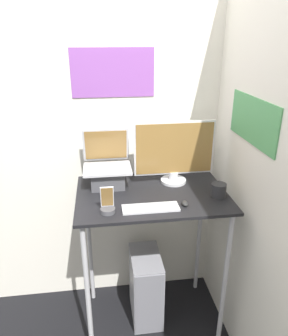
% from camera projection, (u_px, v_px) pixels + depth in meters
% --- Properties ---
extents(wall_back, '(6.00, 0.06, 2.60)m').
position_uv_depth(wall_back, '(143.00, 144.00, 2.46)').
color(wall_back, silver).
rests_on(wall_back, ground_plane).
extents(wall_side_right, '(0.06, 6.00, 2.60)m').
position_uv_depth(wall_side_right, '(263.00, 182.00, 1.84)').
color(wall_side_right, silver).
rests_on(wall_side_right, ground_plane).
extents(desk, '(0.98, 0.67, 1.10)m').
position_uv_depth(desk, '(152.00, 213.00, 2.21)').
color(desk, black).
rests_on(desk, ground_plane).
extents(laptop, '(0.32, 0.28, 0.37)m').
position_uv_depth(laptop, '(107.00, 172.00, 2.21)').
color(laptop, '#4C4C51').
rests_on(laptop, desk).
extents(monitor, '(0.55, 0.18, 0.44)m').
position_uv_depth(monitor, '(174.00, 154.00, 2.23)').
color(monitor, silver).
rests_on(monitor, desk).
extents(keyboard, '(0.34, 0.11, 0.02)m').
position_uv_depth(keyboard, '(151.00, 208.00, 1.95)').
color(keyboard, silver).
rests_on(keyboard, desk).
extents(mouse, '(0.04, 0.06, 0.03)m').
position_uv_depth(mouse, '(185.00, 204.00, 1.99)').
color(mouse, '#262626').
rests_on(mouse, desk).
extents(cell_phone, '(0.09, 0.09, 0.17)m').
position_uv_depth(cell_phone, '(108.00, 206.00, 1.90)').
color(cell_phone, '#4C4C51').
rests_on(cell_phone, desk).
extents(computer_tower, '(0.22, 0.39, 0.55)m').
position_uv_depth(computer_tower, '(146.00, 286.00, 2.51)').
color(computer_tower, gray).
rests_on(computer_tower, ground_plane).
extents(mug, '(0.10, 0.10, 0.09)m').
position_uv_depth(mug, '(219.00, 190.00, 2.08)').
color(mug, '#262628').
rests_on(mug, desk).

